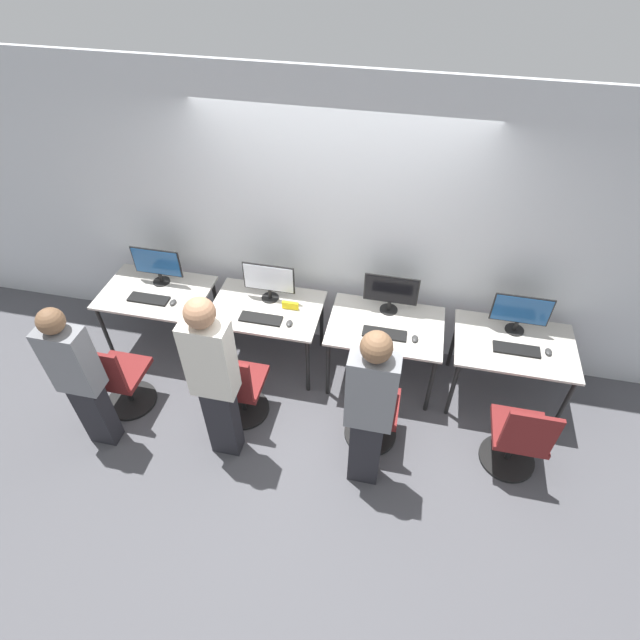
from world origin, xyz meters
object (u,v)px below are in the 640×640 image
(office_chair_far_left, at_px, (119,381))
(mouse_right, at_px, (415,339))
(office_chair_left, at_px, (239,390))
(office_chair_far_right, at_px, (517,440))
(person_far_left, at_px, (78,376))
(office_chair_right, at_px, (372,415))
(monitor_far_right, at_px, (521,312))
(keyboard_left, at_px, (261,319))
(monitor_far_left, at_px, (157,264))
(keyboard_far_left, at_px, (149,299))
(mouse_far_left, at_px, (173,302))
(mouse_left, at_px, (289,323))
(mouse_far_right, at_px, (549,352))
(keyboard_far_right, at_px, (516,349))
(person_left, at_px, (214,377))
(monitor_left, at_px, (269,280))
(monitor_right, at_px, (391,292))
(keyboard_right, at_px, (384,334))
(person_right, at_px, (370,408))

(office_chair_far_left, bearing_deg, mouse_right, 15.86)
(office_chair_left, distance_m, mouse_right, 1.67)
(office_chair_far_right, bearing_deg, office_chair_left, 179.43)
(person_far_left, bearing_deg, office_chair_right, 11.51)
(monitor_far_right, bearing_deg, keyboard_left, -171.35)
(monitor_far_left, bearing_deg, person_far_left, -91.49)
(monitor_far_left, bearing_deg, keyboard_far_left, -90.00)
(mouse_far_left, xyz_separation_m, mouse_left, (1.19, -0.05, 0.00))
(office_chair_far_left, height_order, mouse_far_right, office_chair_far_left)
(office_chair_left, xyz_separation_m, monitor_far_right, (2.39, 0.93, 0.59))
(mouse_right, xyz_separation_m, office_chair_right, (-0.28, -0.63, -0.38))
(keyboard_left, height_order, keyboard_far_right, same)
(monitor_far_left, distance_m, keyboard_far_right, 3.51)
(person_left, bearing_deg, office_chair_left, 88.53)
(mouse_right, height_order, monitor_far_right, monitor_far_right)
(mouse_left, xyz_separation_m, office_chair_far_right, (2.10, -0.59, -0.38))
(monitor_far_left, relative_size, mouse_right, 5.64)
(office_chair_left, xyz_separation_m, office_chair_far_right, (2.45, -0.02, 0.00))
(mouse_far_right, bearing_deg, monitor_far_left, 176.66)
(mouse_far_right, bearing_deg, person_far_left, -162.59)
(person_far_left, distance_m, mouse_left, 1.83)
(monitor_left, relative_size, monitor_right, 1.00)
(keyboard_left, xyz_separation_m, mouse_right, (1.44, 0.03, 0.01))
(keyboard_right, xyz_separation_m, office_chair_right, (-0.00, -0.64, -0.37))
(mouse_right, relative_size, mouse_far_right, 1.00)
(office_chair_left, bearing_deg, person_right, -17.51)
(mouse_right, height_order, person_right, person_right)
(office_chair_left, bearing_deg, office_chair_far_left, -173.14)
(mouse_right, bearing_deg, office_chair_far_right, -33.93)
(keyboard_far_right, bearing_deg, person_right, -138.00)
(mouse_far_left, relative_size, person_right, 0.05)
(keyboard_far_left, relative_size, keyboard_left, 1.00)
(person_left, bearing_deg, person_right, -0.88)
(office_chair_far_left, relative_size, person_far_left, 0.58)
(office_chair_right, bearing_deg, person_far_left, -168.49)
(person_right, distance_m, mouse_far_right, 1.81)
(mouse_right, xyz_separation_m, mouse_far_right, (1.16, 0.08, 0.00))
(monitor_far_left, height_order, keyboard_left, monitor_far_left)
(monitor_left, bearing_deg, mouse_right, -11.29)
(keyboard_right, height_order, office_chair_far_right, office_chair_far_right)
(office_chair_right, bearing_deg, person_right, -91.06)
(keyboard_far_left, xyz_separation_m, office_chair_right, (2.33, -0.64, -0.37))
(mouse_far_left, relative_size, keyboard_far_right, 0.22)
(keyboard_far_left, xyz_separation_m, person_right, (2.32, -1.01, 0.19))
(monitor_far_left, height_order, monitor_right, same)
(monitor_left, relative_size, office_chair_right, 0.57)
(mouse_far_right, bearing_deg, office_chair_far_right, -106.72)
(keyboard_far_right, relative_size, mouse_far_right, 4.49)
(keyboard_right, bearing_deg, mouse_right, -2.61)
(office_chair_right, bearing_deg, monitor_left, 141.78)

